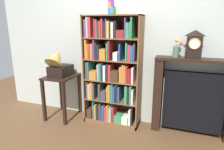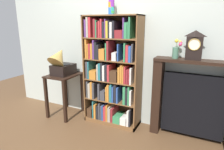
{
  "view_description": "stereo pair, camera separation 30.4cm",
  "coord_description": "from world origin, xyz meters",
  "px_view_note": "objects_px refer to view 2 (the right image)",
  "views": [
    {
      "loc": [
        1.0,
        -2.62,
        1.56
      ],
      "look_at": [
        -0.01,
        0.14,
        0.78
      ],
      "focal_mm": 31.82,
      "sensor_mm": 36.0,
      "label": 1
    },
    {
      "loc": [
        1.28,
        -2.5,
        1.56
      ],
      "look_at": [
        -0.01,
        0.14,
        0.78
      ],
      "focal_mm": 31.82,
      "sensor_mm": 36.0,
      "label": 2
    }
  ],
  "objects_px": {
    "fireplace_mantel": "(193,101)",
    "bookshelf": "(111,75)",
    "flower_vase": "(176,50)",
    "cup_stack": "(111,6)",
    "side_table_left": "(64,85)",
    "mantel_clock": "(195,45)",
    "gramophone": "(61,63)"
  },
  "relations": [
    {
      "from": "flower_vase",
      "to": "fireplace_mantel",
      "type": "bearing_deg",
      "value": 4.0
    },
    {
      "from": "bookshelf",
      "to": "cup_stack",
      "type": "bearing_deg",
      "value": 108.53
    },
    {
      "from": "fireplace_mantel",
      "to": "gramophone",
      "type": "bearing_deg",
      "value": -173.65
    },
    {
      "from": "mantel_clock",
      "to": "cup_stack",
      "type": "bearing_deg",
      "value": -179.96
    },
    {
      "from": "side_table_left",
      "to": "gramophone",
      "type": "relative_size",
      "value": 1.42
    },
    {
      "from": "bookshelf",
      "to": "cup_stack",
      "type": "distance_m",
      "value": 1.0
    },
    {
      "from": "cup_stack",
      "to": "flower_vase",
      "type": "xyz_separation_m",
      "value": [
        0.94,
        0.0,
        -0.58
      ]
    },
    {
      "from": "fireplace_mantel",
      "to": "bookshelf",
      "type": "bearing_deg",
      "value": -176.22
    },
    {
      "from": "cup_stack",
      "to": "fireplace_mantel",
      "type": "distance_m",
      "value": 1.74
    },
    {
      "from": "cup_stack",
      "to": "side_table_left",
      "type": "xyz_separation_m",
      "value": [
        -0.81,
        -0.16,
        -1.25
      ]
    },
    {
      "from": "side_table_left",
      "to": "gramophone",
      "type": "xyz_separation_m",
      "value": [
        0.0,
        -0.05,
        0.4
      ]
    },
    {
      "from": "bookshelf",
      "to": "side_table_left",
      "type": "xyz_separation_m",
      "value": [
        -0.83,
        -0.1,
        -0.26
      ]
    },
    {
      "from": "fireplace_mantel",
      "to": "flower_vase",
      "type": "bearing_deg",
      "value": -176.0
    },
    {
      "from": "side_table_left",
      "to": "flower_vase",
      "type": "height_order",
      "value": "flower_vase"
    },
    {
      "from": "cup_stack",
      "to": "flower_vase",
      "type": "distance_m",
      "value": 1.11
    },
    {
      "from": "fireplace_mantel",
      "to": "mantel_clock",
      "type": "distance_m",
      "value": 0.75
    },
    {
      "from": "cup_stack",
      "to": "gramophone",
      "type": "height_order",
      "value": "cup_stack"
    },
    {
      "from": "cup_stack",
      "to": "gramophone",
      "type": "bearing_deg",
      "value": -165.99
    },
    {
      "from": "gramophone",
      "to": "fireplace_mantel",
      "type": "relative_size",
      "value": 0.46
    },
    {
      "from": "side_table_left",
      "to": "gramophone",
      "type": "bearing_deg",
      "value": -90.0
    },
    {
      "from": "gramophone",
      "to": "flower_vase",
      "type": "xyz_separation_m",
      "value": [
        1.76,
        0.21,
        0.28
      ]
    },
    {
      "from": "bookshelf",
      "to": "gramophone",
      "type": "relative_size",
      "value": 3.27
    },
    {
      "from": "cup_stack",
      "to": "side_table_left",
      "type": "bearing_deg",
      "value": -169.15
    },
    {
      "from": "side_table_left",
      "to": "flower_vase",
      "type": "distance_m",
      "value": 1.89
    },
    {
      "from": "flower_vase",
      "to": "bookshelf",
      "type": "bearing_deg",
      "value": -176.29
    },
    {
      "from": "side_table_left",
      "to": "fireplace_mantel",
      "type": "xyz_separation_m",
      "value": [
        2.03,
        0.18,
        0.01
      ]
    },
    {
      "from": "side_table_left",
      "to": "gramophone",
      "type": "height_order",
      "value": "gramophone"
    },
    {
      "from": "cup_stack",
      "to": "mantel_clock",
      "type": "height_order",
      "value": "cup_stack"
    },
    {
      "from": "bookshelf",
      "to": "flower_vase",
      "type": "xyz_separation_m",
      "value": [
        0.93,
        0.06,
        0.42
      ]
    },
    {
      "from": "side_table_left",
      "to": "fireplace_mantel",
      "type": "relative_size",
      "value": 0.65
    },
    {
      "from": "side_table_left",
      "to": "flower_vase",
      "type": "relative_size",
      "value": 2.89
    },
    {
      "from": "cup_stack",
      "to": "fireplace_mantel",
      "type": "bearing_deg",
      "value": 1.08
    }
  ]
}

